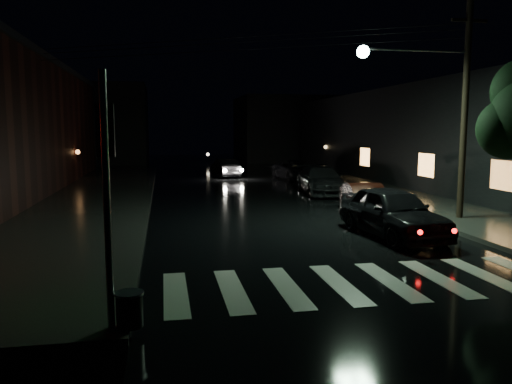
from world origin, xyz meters
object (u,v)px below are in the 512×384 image
parked_car_a (393,212)px  parked_car_d (297,170)px  parked_car_c (321,180)px  parked_car_b (365,199)px  oncoming_car (225,168)px

parked_car_a → parked_car_d: bearing=79.4°
parked_car_d → parked_car_a: bearing=-101.2°
parked_car_a → parked_car_c: (1.12, 10.82, -0.07)m
parked_car_a → parked_car_b: size_ratio=1.23×
parked_car_a → parked_car_c: 10.88m
parked_car_b → parked_car_c: parked_car_c is taller
parked_car_b → oncoming_car: oncoming_car is taller
oncoming_car → parked_car_b: bearing=94.5°
parked_car_a → parked_car_b: (0.81, 4.08, -0.17)m
parked_car_b → parked_car_c: bearing=94.7°
parked_car_b → parked_car_d: 14.21m
parked_car_b → parked_car_c: 6.75m
parked_car_d → parked_car_b: bearing=-99.5°
parked_car_a → parked_car_c: size_ratio=0.93×
parked_car_c → oncoming_car: 11.29m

